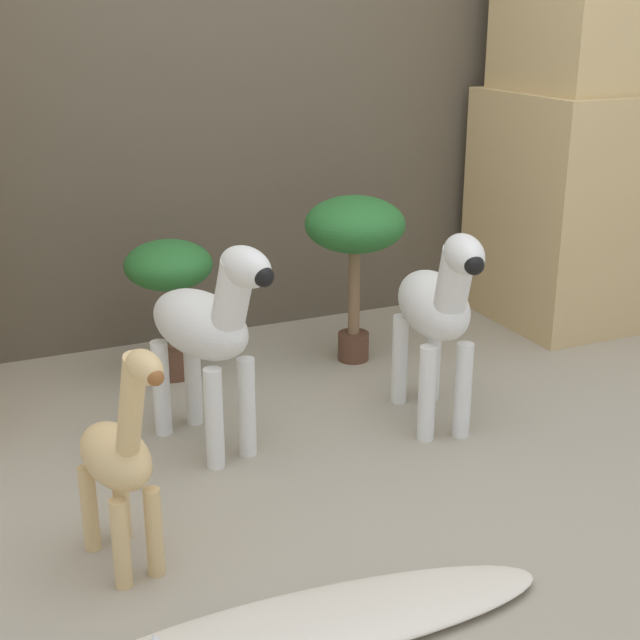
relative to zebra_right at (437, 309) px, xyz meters
The scene contains 9 objects.
ground_plane 0.71m from the zebra_right, 120.60° to the right, with size 14.00×14.00×0.00m, color #9E937F.
wall_back 1.35m from the zebra_right, 105.45° to the left, with size 6.40×0.08×2.20m.
rock_pillar_right 1.31m from the zebra_right, 32.81° to the left, with size 0.64×0.65×1.71m.
zebra_right is the anchor object (origin of this frame).
zebra_left 0.69m from the zebra_right, behind, with size 0.30×0.54×0.65m.
giraffe_figurine 1.10m from the zebra_right, 160.59° to the right, with size 0.18×0.40×0.59m.
potted_palm_front 0.59m from the zebra_right, 89.32° to the left, with size 0.36×0.36×0.61m.
potted_palm_back 0.95m from the zebra_right, 131.85° to the left, with size 0.30×0.30×0.49m.
surfboard 1.11m from the zebra_right, 133.62° to the right, with size 1.02×0.31×0.09m.
Camera 1 is at (-1.04, -1.65, 1.24)m, focal length 50.00 mm.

